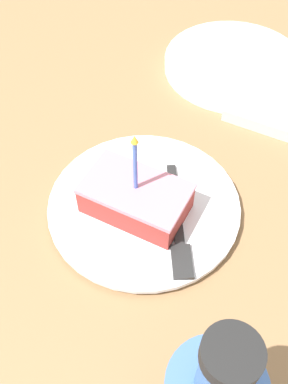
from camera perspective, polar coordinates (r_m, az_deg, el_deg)
name	(u,v)px	position (r m, az deg, el deg)	size (l,w,h in m)	color
ground_plane	(160,218)	(0.61, 2.01, -3.29)	(2.40, 2.40, 0.04)	olive
plate	(144,206)	(0.59, 0.00, -1.74)	(0.25, 0.25, 0.02)	silver
cake_slice	(136,198)	(0.56, -1.04, -0.73)	(0.08, 0.13, 0.13)	#99332D
fork	(178,226)	(0.56, 4.31, -4.31)	(0.16, 0.10, 0.00)	#262626
side_plate	(234,64)	(0.82, 11.37, 15.64)	(0.24, 0.24, 0.02)	silver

